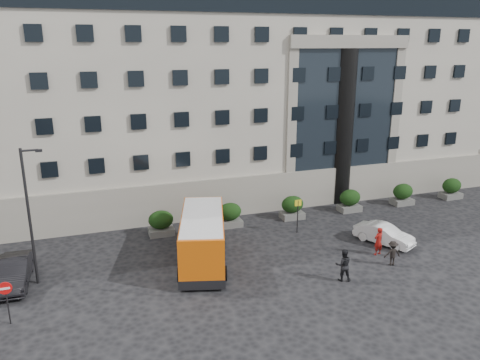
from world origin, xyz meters
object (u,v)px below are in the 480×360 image
object	(u,v)px
hedge_d	(350,200)
street_lamp	(30,212)
hedge_f	(451,188)
pedestrian_c	(392,253)
hedge_a	(161,223)
hedge_c	(292,207)
hedge_e	(403,194)
pedestrian_a	(378,241)
parked_car_b	(14,272)
pedestrian_b	(343,265)
bus_stop_sign	(298,210)
white_taxi	(384,234)
minibus	(203,237)
no_entry_sign	(6,294)
hedge_b	(230,215)

from	to	relation	value
hedge_d	street_lamp	xyz separation A→B (m)	(-23.54, -4.80, 3.44)
hedge_f	pedestrian_c	distance (m)	16.21
hedge_a	hedge_d	world-z (taller)	same
hedge_c	hedge_f	distance (m)	15.60
hedge_e	pedestrian_a	bearing A→B (deg)	-135.07
parked_car_b	hedge_f	bearing A→B (deg)	9.21
hedge_f	pedestrian_a	xyz separation A→B (m)	(-13.10, -7.88, 0.02)
hedge_e	pedestrian_c	bearing A→B (deg)	-130.06
parked_car_b	pedestrian_b	size ratio (longest dim) A/B	2.38
bus_stop_sign	white_taxi	bearing A→B (deg)	-37.34
hedge_c	hedge_f	xyz separation A→B (m)	(15.60, 0.00, 0.00)
hedge_a	minibus	bearing A→B (deg)	-71.80
pedestrian_c	hedge_f	bearing A→B (deg)	-134.91
hedge_a	parked_car_b	bearing A→B (deg)	-153.79
hedge_a	street_lamp	size ratio (longest dim) A/B	0.23
bus_stop_sign	minibus	bearing A→B (deg)	-162.04
pedestrian_c	hedge_d	bearing A→B (deg)	-96.90
pedestrian_c	minibus	bearing A→B (deg)	-11.18
no_entry_sign	pedestrian_b	distance (m)	17.97
hedge_c	pedestrian_c	world-z (taller)	hedge_c
street_lamp	hedge_d	bearing A→B (deg)	11.53
bus_stop_sign	pedestrian_a	bearing A→B (deg)	-56.18
hedge_a	hedge_e	world-z (taller)	same
bus_stop_sign	no_entry_sign	world-z (taller)	bus_stop_sign
minibus	no_entry_sign	bearing A→B (deg)	-146.36
hedge_b	pedestrian_a	distance (m)	11.02
minibus	hedge_a	bearing A→B (deg)	123.67
hedge_e	hedge_b	bearing A→B (deg)	180.00
bus_stop_sign	parked_car_b	size ratio (longest dim) A/B	0.54
minibus	white_taxi	distance (m)	12.69
hedge_c	bus_stop_sign	bearing A→B (deg)	-107.82
hedge_d	pedestrian_a	size ratio (longest dim) A/B	0.97
hedge_a	hedge_e	size ratio (longest dim) A/B	1.00
hedge_a	hedge_e	bearing A→B (deg)	0.00
bus_stop_sign	hedge_a	bearing A→B (deg)	163.58
white_taxi	pedestrian_c	xyz separation A→B (m)	(-1.50, -2.98, 0.12)
hedge_f	pedestrian_a	world-z (taller)	pedestrian_a
minibus	pedestrian_a	size ratio (longest dim) A/B	4.22
hedge_c	pedestrian_c	size ratio (longest dim) A/B	1.15
minibus	pedestrian_a	world-z (taller)	minibus
hedge_f	street_lamp	distance (m)	34.45
hedge_f	hedge_b	bearing A→B (deg)	180.00
hedge_a	white_taxi	distance (m)	15.74
bus_stop_sign	white_taxi	distance (m)	6.17
bus_stop_sign	hedge_b	bearing A→B (deg)	146.93
hedge_b	hedge_d	distance (m)	10.40
street_lamp	pedestrian_c	bearing A→B (deg)	-12.66
white_taxi	hedge_d	bearing A→B (deg)	51.64
bus_stop_sign	pedestrian_a	world-z (taller)	bus_stop_sign
parked_car_b	pedestrian_b	xyz separation A→B (m)	(18.13, -5.65, 0.21)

